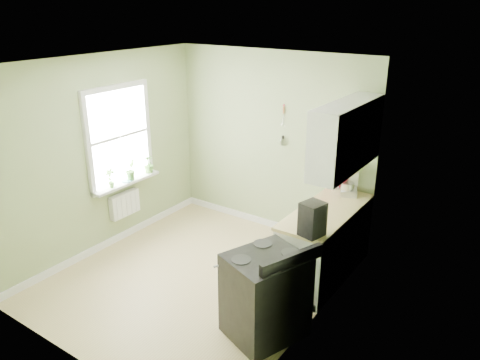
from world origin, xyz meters
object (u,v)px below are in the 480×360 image
Objects in this scene: stand_mixer at (350,181)px; kettle at (336,182)px; stove at (266,295)px; coffee_maker at (312,220)px.

kettle is at bearing 165.29° from stand_mixer.
stove is 2.51× the size of stand_mixer.
stove is 5.78× the size of kettle.
coffee_maker reaches higher than stove.
coffee_maker is at bearing 78.24° from stove.
stove is at bearing -90.81° from stand_mixer.
stand_mixer is 2.30× the size of kettle.
stove is 0.95m from coffee_maker.
kettle reaches higher than stove.
kettle is 1.46m from coffee_maker.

